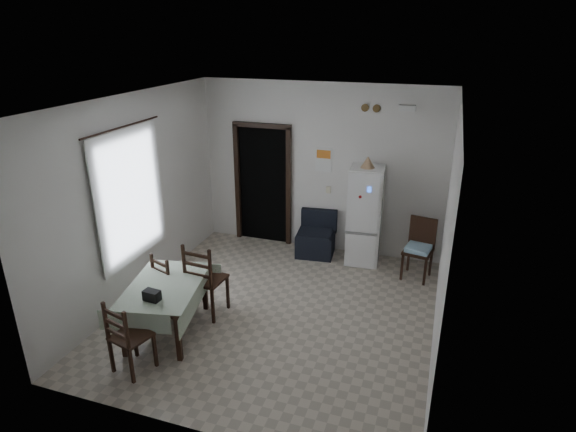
{
  "coord_description": "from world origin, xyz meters",
  "views": [
    {
      "loc": [
        1.98,
        -5.41,
        3.72
      ],
      "look_at": [
        0.0,
        0.5,
        1.25
      ],
      "focal_mm": 30.0,
      "sensor_mm": 36.0,
      "label": 1
    }
  ],
  "objects_px": {
    "dining_chair_far_right": "(206,278)",
    "dining_chair_near_head": "(131,335)",
    "fridge": "(365,216)",
    "dining_chair_far_left": "(172,282)",
    "dining_table": "(167,308)",
    "corner_chair": "(418,250)",
    "navy_seat": "(316,234)"
  },
  "relations": [
    {
      "from": "fridge",
      "to": "dining_chair_far_left",
      "type": "height_order",
      "value": "fridge"
    },
    {
      "from": "corner_chair",
      "to": "dining_chair_far_right",
      "type": "bearing_deg",
      "value": -133.19
    },
    {
      "from": "fridge",
      "to": "navy_seat",
      "type": "relative_size",
      "value": 2.18
    },
    {
      "from": "navy_seat",
      "to": "dining_chair_far_left",
      "type": "xyz_separation_m",
      "value": [
        -1.41,
        -2.34,
        0.06
      ]
    },
    {
      "from": "dining_chair_near_head",
      "to": "navy_seat",
      "type": "bearing_deg",
      "value": -93.66
    },
    {
      "from": "dining_chair_far_left",
      "to": "navy_seat",
      "type": "bearing_deg",
      "value": -101.37
    },
    {
      "from": "corner_chair",
      "to": "dining_chair_near_head",
      "type": "height_order",
      "value": "corner_chair"
    },
    {
      "from": "navy_seat",
      "to": "dining_table",
      "type": "distance_m",
      "value": 3.05
    },
    {
      "from": "corner_chair",
      "to": "dining_table",
      "type": "relative_size",
      "value": 0.73
    },
    {
      "from": "navy_seat",
      "to": "dining_chair_near_head",
      "type": "relative_size",
      "value": 0.82
    },
    {
      "from": "dining_chair_far_right",
      "to": "dining_chair_near_head",
      "type": "xyz_separation_m",
      "value": [
        -0.26,
        -1.34,
        -0.08
      ]
    },
    {
      "from": "dining_chair_far_left",
      "to": "dining_chair_near_head",
      "type": "distance_m",
      "value": 1.27
    },
    {
      "from": "corner_chair",
      "to": "dining_chair_near_head",
      "type": "xyz_separation_m",
      "value": [
        -2.91,
        -3.28,
        -0.02
      ]
    },
    {
      "from": "dining_chair_far_left",
      "to": "dining_chair_far_right",
      "type": "distance_m",
      "value": 0.51
    },
    {
      "from": "navy_seat",
      "to": "dining_chair_near_head",
      "type": "height_order",
      "value": "dining_chair_near_head"
    },
    {
      "from": "fridge",
      "to": "dining_chair_near_head",
      "type": "distance_m",
      "value": 4.12
    },
    {
      "from": "dining_table",
      "to": "dining_chair_near_head",
      "type": "relative_size",
      "value": 1.42
    },
    {
      "from": "navy_seat",
      "to": "dining_chair_near_head",
      "type": "distance_m",
      "value": 3.78
    },
    {
      "from": "fridge",
      "to": "dining_chair_near_head",
      "type": "height_order",
      "value": "fridge"
    },
    {
      "from": "corner_chair",
      "to": "dining_chair_near_head",
      "type": "bearing_deg",
      "value": -120.95
    },
    {
      "from": "corner_chair",
      "to": "dining_chair_near_head",
      "type": "relative_size",
      "value": 1.04
    },
    {
      "from": "fridge",
      "to": "dining_chair_near_head",
      "type": "xyz_separation_m",
      "value": [
        -2.0,
        -3.59,
        -0.36
      ]
    },
    {
      "from": "dining_chair_far_right",
      "to": "dining_table",
      "type": "bearing_deg",
      "value": 66.28
    },
    {
      "from": "dining_chair_far_left",
      "to": "dining_chair_near_head",
      "type": "relative_size",
      "value": 0.96
    },
    {
      "from": "fridge",
      "to": "dining_chair_far_left",
      "type": "distance_m",
      "value": 3.26
    },
    {
      "from": "fridge",
      "to": "dining_chair_near_head",
      "type": "bearing_deg",
      "value": -123.74
    },
    {
      "from": "fridge",
      "to": "dining_chair_far_right",
      "type": "xyz_separation_m",
      "value": [
        -1.74,
        -2.24,
        -0.28
      ]
    },
    {
      "from": "navy_seat",
      "to": "corner_chair",
      "type": "bearing_deg",
      "value": -16.41
    },
    {
      "from": "fridge",
      "to": "dining_chair_far_left",
      "type": "xyz_separation_m",
      "value": [
        -2.23,
        -2.34,
        -0.38
      ]
    },
    {
      "from": "corner_chair",
      "to": "navy_seat",
      "type": "bearing_deg",
      "value": -179.4
    },
    {
      "from": "dining_chair_near_head",
      "to": "dining_chair_far_left",
      "type": "bearing_deg",
      "value": -64.94
    },
    {
      "from": "fridge",
      "to": "navy_seat",
      "type": "xyz_separation_m",
      "value": [
        -0.83,
        0.0,
        -0.45
      ]
    }
  ]
}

